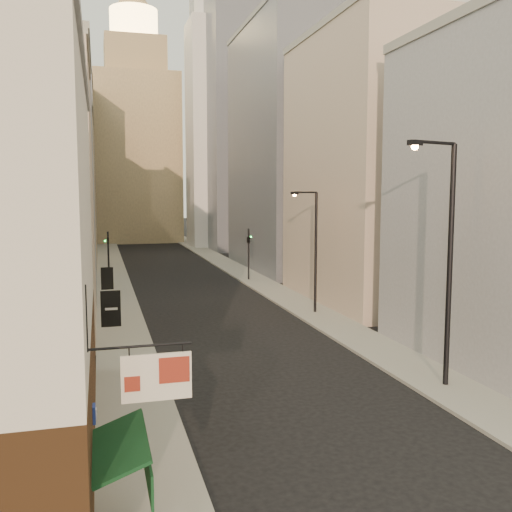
{
  "coord_description": "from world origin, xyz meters",
  "views": [
    {
      "loc": [
        -7.67,
        -9.74,
        8.33
      ],
      "look_at": [
        -0.38,
        16.67,
        5.29
      ],
      "focal_mm": 40.0,
      "sensor_mm": 36.0,
      "label": 1
    }
  ],
  "objects": [
    {
      "name": "sidewalk_right",
      "position": [
        6.5,
        55.0,
        0.07
      ],
      "size": [
        3.0,
        140.0,
        0.15
      ],
      "primitive_type": "cube",
      "color": "gray",
      "rests_on": "ground"
    },
    {
      "name": "sidewalk_left",
      "position": [
        -6.5,
        55.0,
        0.07
      ],
      "size": [
        3.0,
        140.0,
        0.15
      ],
      "primitive_type": "cube",
      "color": "gray",
      "rests_on": "ground"
    },
    {
      "name": "streetlamp_near",
      "position": [
        6.25,
        10.89,
        5.94
      ],
      "size": [
        2.66,
        0.97,
        10.4
      ],
      "rotation": [
        0.0,
        0.0,
        0.28
      ],
      "color": "black",
      "rests_on": "ground"
    },
    {
      "name": "left_bldg_beige",
      "position": [
        -12.0,
        26.0,
        8.0
      ],
      "size": [
        8.0,
        12.0,
        16.0
      ],
      "primitive_type": "cube",
      "color": "tan",
      "rests_on": "ground"
    },
    {
      "name": "left_bldg_wingrid",
      "position": [
        -12.0,
        80.0,
        12.0
      ],
      "size": [
        8.0,
        20.0,
        24.0
      ],
      "primitive_type": "cube",
      "color": "gray",
      "rests_on": "ground"
    },
    {
      "name": "streetlamp_mid",
      "position": [
        6.37,
        26.43,
        4.81
      ],
      "size": [
        2.13,
        0.86,
        8.42
      ],
      "rotation": [
        0.0,
        0.0,
        0.32
      ],
      "color": "black",
      "rests_on": "ground"
    },
    {
      "name": "left_bldg_tan",
      "position": [
        -12.0,
        60.0,
        8.5
      ],
      "size": [
        8.0,
        18.0,
        17.0
      ],
      "primitive_type": "cube",
      "color": "#937E5A",
      "rests_on": "ground"
    },
    {
      "name": "right_bldg_beige",
      "position": [
        12.0,
        30.0,
        10.0
      ],
      "size": [
        8.0,
        16.0,
        20.0
      ],
      "primitive_type": "cube",
      "color": "tan",
      "rests_on": "ground"
    },
    {
      "name": "clock_tower",
      "position": [
        -1.0,
        92.0,
        17.63
      ],
      "size": [
        14.0,
        14.0,
        44.9
      ],
      "color": "#937E5A",
      "rests_on": "ground"
    },
    {
      "name": "white_tower",
      "position": [
        10.0,
        78.0,
        18.61
      ],
      "size": [
        8.0,
        8.0,
        41.5
      ],
      "color": "silver",
      "rests_on": "ground"
    },
    {
      "name": "traffic_light_left",
      "position": [
        -6.95,
        41.06,
        3.54
      ],
      "size": [
        0.55,
        0.44,
        5.0
      ],
      "rotation": [
        0.0,
        0.0,
        3.04
      ],
      "color": "black",
      "rests_on": "ground"
    },
    {
      "name": "traffic_light_right",
      "position": [
        5.92,
        42.1,
        3.8
      ],
      "size": [
        0.69,
        0.69,
        5.0
      ],
      "rotation": [
        0.0,
        0.0,
        2.87
      ],
      "color": "black",
      "rests_on": "ground"
    },
    {
      "name": "highrise",
      "position": [
        18.0,
        78.0,
        25.66
      ],
      "size": [
        21.0,
        23.0,
        51.2
      ],
      "color": "gray",
      "rests_on": "ground"
    },
    {
      "name": "right_bldg_wingrid",
      "position": [
        12.0,
        50.0,
        13.0
      ],
      "size": [
        8.0,
        20.0,
        26.0
      ],
      "primitive_type": "cube",
      "color": "gray",
      "rests_on": "ground"
    },
    {
      "name": "left_bldg_grey",
      "position": [
        -12.0,
        42.0,
        10.0
      ],
      "size": [
        8.0,
        16.0,
        20.0
      ],
      "primitive_type": "cube",
      "color": "gray",
      "rests_on": "ground"
    }
  ]
}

